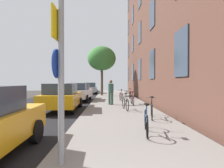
{
  "coord_description": "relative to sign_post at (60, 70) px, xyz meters",
  "views": [
    {
      "loc": [
        0.34,
        -0.54,
        1.72
      ],
      "look_at": [
        0.62,
        12.5,
        1.58
      ],
      "focal_mm": 28.83,
      "sensor_mm": 36.0,
      "label": 1
    }
  ],
  "objects": [
    {
      "name": "car_1",
      "position": [
        -1.84,
        7.35,
        -1.11
      ],
      "size": [
        2.1,
        4.22,
        1.62
      ],
      "color": "orange",
      "rests_on": "road_asphalt"
    },
    {
      "name": "bicycle_0",
      "position": [
        2.12,
        2.04,
        -1.45
      ],
      "size": [
        0.44,
        1.67,
        0.96
      ],
      "color": "black",
      "rests_on": "sidewalk"
    },
    {
      "name": "pedestrian_0",
      "position": [
        1.12,
        9.22,
        -0.83
      ],
      "size": [
        0.55,
        0.55,
        1.74
      ],
      "color": "#33594C",
      "rests_on": "sidewalk"
    },
    {
      "name": "sidewalk",
      "position": [
        1.7,
        12.04,
        -1.89
      ],
      "size": [
        4.2,
        38.0,
        0.12
      ],
      "primitive_type": "cube",
      "color": "gray",
      "rests_on": "ground"
    },
    {
      "name": "car_2",
      "position": [
        -1.72,
        12.85,
        -1.11
      ],
      "size": [
        2.06,
        4.4,
        1.62
      ],
      "color": "silver",
      "rests_on": "road_asphalt"
    },
    {
      "name": "road_asphalt",
      "position": [
        -3.9,
        12.04,
        -1.94
      ],
      "size": [
        7.0,
        38.0,
        0.01
      ],
      "primitive_type": "cube",
      "color": "black",
      "rests_on": "ground"
    },
    {
      "name": "car_3",
      "position": [
        -1.67,
        22.84,
        -1.11
      ],
      "size": [
        2.02,
        4.02,
        1.62
      ],
      "color": "#B7B7BC",
      "rests_on": "road_asphalt"
    },
    {
      "name": "bicycle_5",
      "position": [
        3.09,
        14.04,
        -1.44
      ],
      "size": [
        0.53,
        1.66,
        0.99
      ],
      "color": "black",
      "rests_on": "sidewalk"
    },
    {
      "name": "sign_post",
      "position": [
        0.0,
        0.0,
        0.0
      ],
      "size": [
        0.15,
        0.6,
        3.19
      ],
      "color": "gray",
      "rests_on": "sidewalk"
    },
    {
      "name": "bicycle_1",
      "position": [
        2.87,
        4.43,
        -1.45
      ],
      "size": [
        0.53,
        1.73,
        0.97
      ],
      "color": "black",
      "rests_on": "sidewalk"
    },
    {
      "name": "ground_plane",
      "position": [
        -1.8,
        12.04,
        -1.95
      ],
      "size": [
        41.8,
        41.8,
        0.0
      ],
      "primitive_type": "plane",
      "color": "#332D28"
    },
    {
      "name": "bicycle_2",
      "position": [
        1.93,
        6.84,
        -1.44
      ],
      "size": [
        0.42,
        1.75,
        0.98
      ],
      "color": "black",
      "rests_on": "sidewalk"
    },
    {
      "name": "traffic_light",
      "position": [
        0.03,
        22.88,
        0.82
      ],
      "size": [
        0.43,
        0.24,
        3.88
      ],
      "color": "black",
      "rests_on": "sidewalk"
    },
    {
      "name": "tree_near",
      "position": [
        0.16,
        18.23,
        2.6
      ],
      "size": [
        3.42,
        3.42,
        5.9
      ],
      "color": "brown",
      "rests_on": "sidewalk"
    },
    {
      "name": "bicycle_4",
      "position": [
        2.03,
        11.63,
        -1.44
      ],
      "size": [
        0.42,
        1.78,
        0.99
      ],
      "color": "black",
      "rests_on": "sidewalk"
    },
    {
      "name": "bicycle_3",
      "position": [
        2.66,
        9.24,
        -1.46
      ],
      "size": [
        0.42,
        1.62,
        0.94
      ],
      "color": "black",
      "rests_on": "sidewalk"
    }
  ]
}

